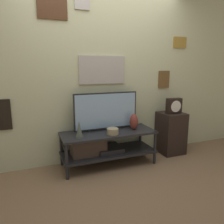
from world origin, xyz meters
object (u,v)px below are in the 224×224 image
vase_wide_bowl (113,131)px  mantel_clock (174,106)px  television (106,111)px  vase_urn_stoneware (134,122)px  vase_slim_bronze (79,129)px

vase_wide_bowl → mantel_clock: 1.15m
mantel_clock → vase_wide_bowl: bearing=-172.5°
television → vase_wide_bowl: bearing=-87.6°
vase_urn_stoneware → mantel_clock: 0.75m
mantel_clock → vase_slim_bronze: bearing=-176.1°
vase_slim_bronze → mantel_clock: mantel_clock is taller
vase_slim_bronze → mantel_clock: bearing=3.9°
vase_wide_bowl → vase_slim_bronze: bearing=175.0°
vase_urn_stoneware → vase_slim_bronze: bearing=-174.9°
vase_urn_stoneware → vase_slim_bronze: size_ratio=1.09×
television → vase_wide_bowl: television is taller
television → mantel_clock: television is taller
mantel_clock → television: bearing=175.5°
television → vase_slim_bronze: size_ratio=4.44×
vase_slim_bronze → mantel_clock: 1.58m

